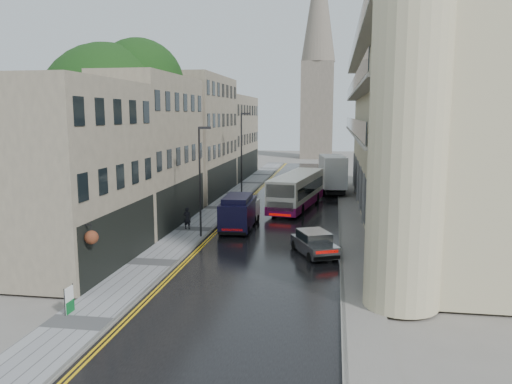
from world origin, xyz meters
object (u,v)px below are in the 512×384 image
(tree_far, at_px, (170,135))
(lamp_post_far, at_px, (241,156))
(cream_bus, at_px, (275,196))
(white_lorry, at_px, (323,176))
(silver_hatchback, at_px, (310,249))
(navy_van, at_px, (220,216))
(tree_near, at_px, (108,133))
(white_van, at_px, (227,217))
(pedestrian, at_px, (187,218))
(lamp_post_near, at_px, (200,183))
(estate_sign, at_px, (69,300))

(tree_far, bearing_deg, lamp_post_far, -2.60)
(cream_bus, bearing_deg, white_lorry, 78.66)
(silver_hatchback, distance_m, lamp_post_far, 21.76)
(navy_van, height_order, lamp_post_far, lamp_post_far)
(tree_near, xyz_separation_m, silver_hatchback, (15.31, -7.37, -6.20))
(white_lorry, bearing_deg, navy_van, -118.16)
(white_van, distance_m, lamp_post_far, 13.20)
(tree_far, bearing_deg, silver_hatchback, -53.62)
(pedestrian, xyz_separation_m, lamp_post_far, (1.42, 13.64, 3.35))
(lamp_post_near, distance_m, lamp_post_far, 15.59)
(cream_bus, height_order, white_lorry, white_lorry)
(tree_near, distance_m, cream_bus, 14.21)
(cream_bus, relative_size, lamp_post_far, 1.35)
(silver_hatchback, bearing_deg, white_van, 107.21)
(white_lorry, xyz_separation_m, silver_hatchback, (-0.14, -23.52, -1.29))
(silver_hatchback, bearing_deg, cream_bus, 81.33)
(cream_bus, bearing_deg, white_van, -104.52)
(lamp_post_near, bearing_deg, tree_far, 95.01)
(lamp_post_far, height_order, estate_sign, lamp_post_far)
(pedestrian, distance_m, lamp_post_near, 3.79)
(tree_near, relative_size, silver_hatchback, 3.60)
(navy_van, relative_size, lamp_post_near, 0.70)
(tree_far, bearing_deg, estate_sign, -79.46)
(white_lorry, bearing_deg, estate_sign, -114.47)
(tree_near, height_order, pedestrian, tree_near)
(white_van, bearing_deg, estate_sign, -95.80)
(navy_van, bearing_deg, tree_near, 166.63)
(silver_hatchback, distance_m, navy_van, 8.52)
(cream_bus, xyz_separation_m, white_van, (-2.73, -6.15, -0.63))
(tree_near, distance_m, estate_sign, 18.61)
(estate_sign, bearing_deg, silver_hatchback, 44.64)
(tree_far, height_order, navy_van, tree_far)
(tree_far, xyz_separation_m, silver_hatchback, (15.01, -20.37, -5.49))
(navy_van, bearing_deg, white_van, 86.31)
(white_lorry, xyz_separation_m, lamp_post_near, (-7.74, -19.06, 1.75))
(cream_bus, distance_m, white_van, 6.75)
(white_van, bearing_deg, tree_near, -175.35)
(tree_near, bearing_deg, navy_van, -11.87)
(white_van, bearing_deg, silver_hatchback, -44.00)
(tree_near, height_order, navy_van, tree_near)
(cream_bus, height_order, lamp_post_far, lamp_post_far)
(tree_near, height_order, estate_sign, tree_near)
(lamp_post_near, height_order, estate_sign, lamp_post_near)
(cream_bus, bearing_deg, lamp_post_far, 131.05)
(tree_far, distance_m, lamp_post_far, 7.57)
(pedestrian, bearing_deg, lamp_post_far, -87.56)
(white_lorry, xyz_separation_m, pedestrian, (-9.27, -17.13, -1.13))
(silver_hatchback, bearing_deg, navy_van, 115.67)
(white_van, distance_m, pedestrian, 2.89)
(estate_sign, bearing_deg, lamp_post_far, 87.16)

